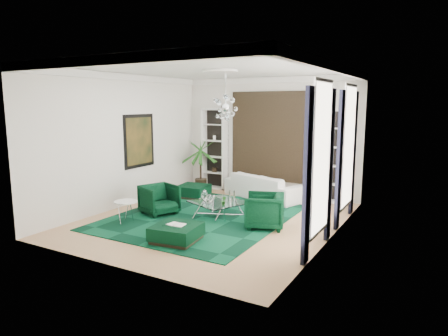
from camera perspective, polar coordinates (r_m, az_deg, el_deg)
The scene contains 30 objects.
floor at distance 10.42m, azimuth -1.38°, elevation -7.38°, with size 6.00×7.00×0.02m, color tan.
ceiling at distance 10.02m, azimuth -1.47°, elevation 14.04°, with size 6.00×7.00×0.02m, color white.
wall_back at distance 13.17m, azimuth 6.43°, elevation 4.51°, with size 6.00×0.02×3.80m, color white.
wall_front at distance 7.28m, azimuth -15.70°, elevation 0.43°, with size 6.00×0.02×3.80m, color white.
wall_left at distance 11.86m, azimuth -14.05°, elevation 3.78°, with size 0.02×7.00×3.80m, color white.
wall_right at distance 8.90m, azimuth 15.48°, elevation 1.99°, with size 0.02×7.00×3.80m, color white.
crown_molding at distance 10.01m, azimuth -1.47°, elevation 13.41°, with size 6.00×7.00×0.18m, color white, non-canonical shape.
ceiling_medallion at distance 10.28m, azimuth -0.59°, elevation 13.69°, with size 0.90×0.90×0.05m, color white.
tapestry at distance 13.12m, azimuth 6.35°, elevation 4.50°, with size 2.50×0.06×2.80m, color black.
shelving_left at distance 13.92m, azimuth -1.35°, elevation 2.75°, with size 0.90×0.38×2.80m, color white, non-canonical shape.
shelving_right at distance 12.40m, azimuth 14.35°, elevation 1.67°, with size 0.90×0.38×2.80m, color white, non-canonical shape.
painting at distance 12.28m, azimuth -11.98°, elevation 3.80°, with size 0.04×1.30×1.60m, color black.
window_near at distance 8.04m, azimuth 13.79°, elevation 1.32°, with size 0.03×1.10×2.90m, color white.
curtain_near_a at distance 7.35m, azimuth 11.80°, elevation -1.31°, with size 0.07×0.30×3.25m, color black.
curtain_near_b at distance 8.83m, azimuth 14.88°, elevation 0.32°, with size 0.07×0.30×3.25m, color black.
window_far at distance 10.36m, azimuth 17.39°, elevation 2.88°, with size 0.03×1.10×2.90m, color white.
curtain_far_a at distance 9.64m, azimuth 16.14°, elevation 0.99°, with size 0.07×0.30×3.25m, color black.
curtain_far_b at distance 11.15m, azimuth 18.00°, elevation 1.98°, with size 0.07×0.30×3.25m, color black.
rug at distance 10.63m, azimuth -3.17°, elevation -6.96°, with size 4.20×5.00×0.02m, color black.
sofa at distance 12.65m, azimuth 5.74°, elevation -2.62°, with size 2.61×1.02×0.76m, color white.
armchair_left at distance 10.95m, azimuth -9.22°, elevation -4.45°, with size 0.86×0.88×0.80m, color black.
armchair_right at distance 9.69m, azimuth 5.79°, elevation -6.09°, with size 0.89×0.91×0.83m, color black.
coffee_table at distance 10.55m, azimuth -0.79°, elevation -5.93°, with size 1.22×1.22×0.42m, color white, non-canonical shape.
ottoman_side at distance 12.75m, azimuth -4.41°, elevation -3.35°, with size 0.89×0.89×0.40m, color black.
ottoman_front at distance 8.81m, azimuth -6.79°, elevation -9.24°, with size 0.94×0.94×0.38m, color black.
book at distance 8.75m, azimuth -6.81°, elevation -7.98°, with size 0.39×0.26×0.03m, color white.
side_table at distance 10.32m, azimuth -13.81°, elevation -6.18°, with size 0.57×0.57×0.55m, color white.
palm at distance 13.82m, azimuth -3.37°, elevation 1.48°, with size 1.39×1.39×2.22m, color #276820, non-canonical shape.
chandelier at distance 10.44m, azimuth 0.26°, elevation 8.57°, with size 0.84×0.84×0.76m, color white, non-canonical shape.
table_plant at distance 10.11m, azimuth -0.02°, elevation -4.68°, with size 0.13×0.11×0.24m, color #276820.
Camera 1 is at (5.11, -8.58, 2.97)m, focal length 32.00 mm.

